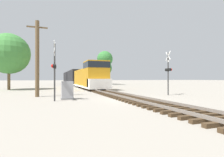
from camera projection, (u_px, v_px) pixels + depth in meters
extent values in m
plane|color=gray|center=(132.00, 100.00, 13.95)|extent=(400.00, 400.00, 0.00)
cube|color=#42301E|center=(216.00, 119.00, 6.88)|extent=(2.60, 0.22, 0.16)
cube|color=#42301E|center=(204.00, 116.00, 7.44)|extent=(2.60, 0.22, 0.16)
cube|color=#42301E|center=(193.00, 113.00, 8.01)|extent=(2.60, 0.22, 0.16)
cube|color=#42301E|center=(184.00, 111.00, 8.57)|extent=(2.60, 0.22, 0.16)
cube|color=#42301E|center=(175.00, 109.00, 9.14)|extent=(2.60, 0.22, 0.16)
cube|color=#42301E|center=(168.00, 107.00, 9.70)|extent=(2.60, 0.22, 0.16)
cube|color=#42301E|center=(162.00, 106.00, 10.27)|extent=(2.60, 0.22, 0.16)
cube|color=#42301E|center=(156.00, 104.00, 10.84)|extent=(2.60, 0.22, 0.16)
cube|color=#42301E|center=(151.00, 103.00, 11.40)|extent=(2.60, 0.22, 0.16)
cube|color=#42301E|center=(146.00, 102.00, 11.97)|extent=(2.60, 0.22, 0.16)
cube|color=#42301E|center=(142.00, 101.00, 12.53)|extent=(2.60, 0.22, 0.16)
cube|color=#42301E|center=(138.00, 100.00, 13.10)|extent=(2.60, 0.22, 0.16)
cube|color=#42301E|center=(134.00, 99.00, 13.67)|extent=(2.60, 0.22, 0.16)
cube|color=#42301E|center=(131.00, 98.00, 14.23)|extent=(2.60, 0.22, 0.16)
cube|color=#42301E|center=(128.00, 98.00, 14.80)|extent=(2.60, 0.22, 0.16)
cube|color=#42301E|center=(125.00, 97.00, 15.36)|extent=(2.60, 0.22, 0.16)
cube|color=#42301E|center=(122.00, 96.00, 15.93)|extent=(2.60, 0.22, 0.16)
cube|color=#42301E|center=(120.00, 96.00, 16.49)|extent=(2.60, 0.22, 0.16)
cube|color=#42301E|center=(117.00, 95.00, 17.06)|extent=(2.60, 0.22, 0.16)
cube|color=#42301E|center=(115.00, 95.00, 17.63)|extent=(2.60, 0.22, 0.16)
cube|color=#42301E|center=(113.00, 94.00, 18.19)|extent=(2.60, 0.22, 0.16)
cube|color=#42301E|center=(111.00, 94.00, 18.76)|extent=(2.60, 0.22, 0.16)
cube|color=#42301E|center=(110.00, 93.00, 19.32)|extent=(2.60, 0.22, 0.16)
cube|color=#42301E|center=(108.00, 93.00, 19.89)|extent=(2.60, 0.22, 0.16)
cube|color=#42301E|center=(106.00, 92.00, 20.45)|extent=(2.60, 0.22, 0.16)
cube|color=#42301E|center=(105.00, 92.00, 21.02)|extent=(2.60, 0.22, 0.16)
cube|color=#42301E|center=(103.00, 92.00, 21.59)|extent=(2.60, 0.22, 0.16)
cube|color=#42301E|center=(102.00, 91.00, 22.15)|extent=(2.60, 0.22, 0.16)
cube|color=#42301E|center=(101.00, 91.00, 22.72)|extent=(2.60, 0.22, 0.16)
cube|color=#42301E|center=(99.00, 91.00, 23.28)|extent=(2.60, 0.22, 0.16)
cube|color=#42301E|center=(98.00, 90.00, 23.85)|extent=(2.60, 0.22, 0.16)
cube|color=#42301E|center=(97.00, 90.00, 24.41)|extent=(2.60, 0.22, 0.16)
cube|color=#42301E|center=(96.00, 90.00, 24.98)|extent=(2.60, 0.22, 0.16)
cube|color=#42301E|center=(95.00, 90.00, 25.55)|extent=(2.60, 0.22, 0.16)
cube|color=#42301E|center=(94.00, 89.00, 26.11)|extent=(2.60, 0.22, 0.16)
cube|color=#42301E|center=(93.00, 89.00, 26.68)|extent=(2.60, 0.22, 0.16)
cube|color=#42301E|center=(92.00, 89.00, 27.24)|extent=(2.60, 0.22, 0.16)
cube|color=#42301E|center=(92.00, 89.00, 27.81)|extent=(2.60, 0.22, 0.16)
cube|color=#42301E|center=(91.00, 89.00, 28.37)|extent=(2.60, 0.22, 0.16)
cube|color=#42301E|center=(90.00, 88.00, 28.94)|extent=(2.60, 0.22, 0.16)
cube|color=#42301E|center=(89.00, 88.00, 29.51)|extent=(2.60, 0.22, 0.16)
cube|color=#42301E|center=(88.00, 88.00, 30.07)|extent=(2.60, 0.22, 0.16)
cube|color=#42301E|center=(88.00, 88.00, 30.64)|extent=(2.60, 0.22, 0.16)
cube|color=#42301E|center=(87.00, 88.00, 31.20)|extent=(2.60, 0.22, 0.16)
cube|color=#42301E|center=(86.00, 88.00, 31.77)|extent=(2.60, 0.22, 0.16)
cube|color=#42301E|center=(86.00, 87.00, 32.33)|extent=(2.60, 0.22, 0.16)
cube|color=slate|center=(124.00, 97.00, 13.71)|extent=(0.07, 160.00, 0.15)
cube|color=slate|center=(140.00, 96.00, 14.19)|extent=(0.07, 160.00, 0.15)
cube|color=#B77A14|center=(85.00, 78.00, 32.72)|extent=(2.61, 11.63, 3.03)
cube|color=#B77A14|center=(96.00, 75.00, 25.05)|extent=(3.07, 3.66, 3.88)
cube|color=black|center=(96.00, 65.00, 25.05)|extent=(3.10, 3.69, 0.85)
cube|color=white|center=(99.00, 84.00, 23.32)|extent=(3.07, 1.66, 1.36)
cube|color=white|center=(88.00, 86.00, 30.37)|extent=(3.13, 16.28, 0.24)
cube|color=black|center=(96.00, 87.00, 25.28)|extent=(1.58, 2.20, 1.00)
cube|color=black|center=(83.00, 85.00, 35.46)|extent=(1.58, 2.20, 1.00)
cube|color=black|center=(75.00, 77.00, 46.31)|extent=(2.91, 13.73, 3.58)
cube|color=black|center=(78.00, 84.00, 42.09)|extent=(1.58, 2.20, 0.90)
cube|color=black|center=(73.00, 83.00, 50.51)|extent=(1.58, 2.20, 0.90)
cube|color=black|center=(69.00, 78.00, 60.88)|extent=(2.91, 13.73, 3.58)
cube|color=black|center=(71.00, 83.00, 56.67)|extent=(1.58, 2.20, 0.90)
cube|color=black|center=(68.00, 82.00, 65.08)|extent=(1.58, 2.20, 0.90)
cylinder|color=#333333|center=(55.00, 72.00, 13.03)|extent=(0.12, 0.12, 4.33)
cube|color=white|center=(55.00, 47.00, 13.03)|extent=(0.12, 0.92, 0.93)
cube|color=white|center=(55.00, 47.00, 13.03)|extent=(0.12, 0.92, 0.93)
cube|color=black|center=(55.00, 66.00, 13.03)|extent=(0.15, 0.86, 0.06)
cylinder|color=black|center=(55.00, 67.00, 13.37)|extent=(0.21, 0.32, 0.30)
sphere|color=red|center=(54.00, 67.00, 13.34)|extent=(0.26, 0.26, 0.26)
cylinder|color=black|center=(55.00, 66.00, 13.03)|extent=(0.21, 0.32, 0.30)
sphere|color=red|center=(53.00, 66.00, 13.00)|extent=(0.26, 0.26, 0.26)
cylinder|color=black|center=(54.00, 66.00, 12.69)|extent=(0.21, 0.32, 0.30)
sphere|color=red|center=(53.00, 66.00, 12.66)|extent=(0.26, 0.26, 0.26)
cube|color=white|center=(55.00, 55.00, 13.03)|extent=(0.06, 0.32, 0.20)
cylinder|color=#333333|center=(168.00, 74.00, 17.83)|extent=(0.12, 0.12, 4.32)
cube|color=white|center=(168.00, 56.00, 17.83)|extent=(0.15, 0.92, 0.93)
cube|color=white|center=(168.00, 56.00, 17.83)|extent=(0.15, 0.92, 0.93)
cube|color=black|center=(168.00, 70.00, 17.83)|extent=(0.17, 0.86, 0.06)
cylinder|color=black|center=(170.00, 70.00, 17.48)|extent=(0.22, 0.32, 0.30)
sphere|color=red|center=(171.00, 70.00, 17.51)|extent=(0.26, 0.26, 0.26)
cylinder|color=black|center=(168.00, 70.00, 17.83)|extent=(0.22, 0.32, 0.30)
sphere|color=red|center=(169.00, 70.00, 17.85)|extent=(0.26, 0.26, 0.26)
cylinder|color=black|center=(166.00, 70.00, 18.17)|extent=(0.22, 0.32, 0.30)
sphere|color=red|center=(167.00, 70.00, 18.19)|extent=(0.26, 0.26, 0.26)
cube|color=white|center=(168.00, 61.00, 17.83)|extent=(0.07, 0.32, 0.20)
cube|color=slate|center=(67.00, 98.00, 14.23)|extent=(1.01, 0.71, 0.12)
cube|color=#939399|center=(67.00, 89.00, 14.23)|extent=(0.92, 0.65, 1.36)
cylinder|color=brown|center=(37.00, 59.00, 16.11)|extent=(0.36, 0.36, 7.04)
cube|color=brown|center=(37.00, 27.00, 16.12)|extent=(1.80, 0.12, 0.12)
cylinder|color=brown|center=(9.00, 78.00, 26.40)|extent=(0.41, 0.41, 3.64)
sphere|color=#3D7F38|center=(9.00, 54.00, 26.41)|extent=(6.12, 6.12, 6.12)
cylinder|color=brown|center=(105.00, 74.00, 48.15)|extent=(0.49, 0.49, 5.89)
sphere|color=#337533|center=(105.00, 59.00, 48.16)|extent=(4.32, 4.32, 4.32)
cylinder|color=#473521|center=(104.00, 78.00, 56.30)|extent=(0.51, 0.51, 3.69)
sphere|color=#337533|center=(104.00, 68.00, 56.31)|extent=(4.83, 4.83, 4.83)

